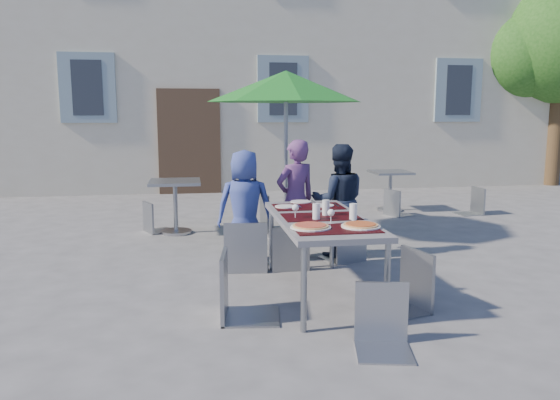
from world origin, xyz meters
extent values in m
plane|color=#4E4E51|center=(0.00, 0.00, 0.00)|extent=(90.00, 90.00, 0.00)
cube|color=#BFB59A|center=(0.00, 11.50, 3.50)|extent=(13.00, 8.00, 7.00)
cube|color=#453121|center=(-2.00, 7.47, 1.10)|extent=(1.30, 0.06, 2.20)
cube|color=gray|center=(-4.00, 7.47, 2.20)|extent=(1.10, 0.06, 1.40)
cube|color=#262B33|center=(-4.00, 7.45, 2.20)|extent=(0.60, 0.04, 1.10)
cube|color=gray|center=(0.00, 7.47, 2.20)|extent=(1.10, 0.06, 1.40)
cube|color=#262B33|center=(0.00, 7.45, 2.20)|extent=(0.60, 0.04, 1.10)
cube|color=gray|center=(4.00, 7.47, 2.20)|extent=(1.10, 0.06, 1.40)
cube|color=#262B33|center=(4.00, 7.45, 2.20)|extent=(0.60, 0.04, 1.10)
cylinder|color=#49351F|center=(6.50, 7.50, 1.40)|extent=(0.36, 0.36, 2.80)
sphere|color=#1A4B14|center=(5.70, 7.80, 3.00)|extent=(2.00, 2.00, 2.00)
sphere|color=#1A4B14|center=(6.70, 8.10, 3.80)|extent=(1.80, 1.80, 1.80)
cube|color=#4D4C52|center=(-0.80, 0.66, 0.72)|extent=(0.80, 1.85, 0.05)
cylinder|color=gray|center=(-1.14, -0.21, 0.35)|extent=(0.05, 0.05, 0.70)
cylinder|color=gray|center=(-0.46, -0.21, 0.35)|extent=(0.05, 0.05, 0.70)
cylinder|color=gray|center=(-1.14, 1.52, 0.35)|extent=(0.05, 0.05, 0.70)
cylinder|color=gray|center=(-0.46, 1.52, 0.35)|extent=(0.05, 0.05, 0.70)
cube|color=black|center=(-0.80, 0.11, 0.75)|extent=(0.70, 0.42, 0.01)
cube|color=black|center=(-0.80, 0.66, 0.75)|extent=(0.70, 0.42, 0.01)
cube|color=black|center=(-0.80, 1.21, 0.75)|extent=(0.70, 0.42, 0.01)
cylinder|color=white|center=(-1.00, 0.17, 0.76)|extent=(0.35, 0.35, 0.01)
cylinder|color=tan|center=(-1.00, 0.17, 0.77)|extent=(0.31, 0.31, 0.01)
cylinder|color=maroon|center=(-1.00, 0.17, 0.78)|extent=(0.27, 0.27, 0.01)
cylinder|color=white|center=(-0.57, 0.14, 0.76)|extent=(0.33, 0.33, 0.01)
cylinder|color=tan|center=(-0.57, 0.14, 0.77)|extent=(0.29, 0.29, 0.01)
cylinder|color=maroon|center=(-0.57, 0.14, 0.78)|extent=(0.26, 0.26, 0.01)
cylinder|color=silver|center=(-0.87, 0.54, 0.82)|extent=(0.07, 0.07, 0.15)
cylinder|color=silver|center=(-0.73, 0.71, 0.82)|extent=(0.07, 0.07, 0.15)
cylinder|color=silver|center=(-0.54, 0.47, 0.82)|extent=(0.07, 0.07, 0.15)
cylinder|color=silver|center=(-1.04, 0.63, 0.75)|extent=(0.06, 0.06, 0.00)
cylinder|color=silver|center=(-1.04, 0.63, 0.79)|extent=(0.01, 0.01, 0.08)
sphere|color=silver|center=(-1.04, 0.63, 0.85)|extent=(0.06, 0.06, 0.06)
cylinder|color=silver|center=(-0.78, 0.33, 0.75)|extent=(0.06, 0.06, 0.00)
cylinder|color=silver|center=(-0.78, 0.33, 0.79)|extent=(0.01, 0.01, 0.08)
sphere|color=silver|center=(-0.78, 0.33, 0.85)|extent=(0.06, 0.06, 0.06)
cylinder|color=white|center=(-1.03, 1.22, 0.76)|extent=(0.22, 0.22, 0.01)
cube|color=#A3A5AB|center=(-0.89, 1.22, 0.76)|extent=(0.02, 0.18, 0.00)
cylinder|color=white|center=(-0.63, 1.22, 0.76)|extent=(0.22, 0.22, 0.01)
cube|color=#A3A5AB|center=(-0.49, 1.22, 0.76)|extent=(0.02, 0.18, 0.00)
cylinder|color=white|center=(-0.82, 1.49, 0.76)|extent=(0.22, 0.22, 0.01)
cube|color=#A3A5AB|center=(-0.68, 1.49, 0.76)|extent=(0.02, 0.18, 0.00)
imported|color=#32428B|center=(-1.39, 1.87, 0.65)|extent=(0.67, 0.47, 1.30)
imported|color=#593267|center=(-0.78, 1.98, 0.70)|extent=(0.60, 0.51, 1.41)
imported|color=#171F33|center=(-0.25, 1.99, 0.67)|extent=(0.70, 0.46, 1.35)
cube|color=gray|center=(-1.40, 1.66, 0.50)|extent=(0.51, 0.51, 0.03)
cube|color=gray|center=(-1.42, 1.44, 0.77)|extent=(0.47, 0.08, 0.55)
cylinder|color=gray|center=(-1.18, 1.84, 0.24)|extent=(0.02, 0.02, 0.49)
cylinder|color=gray|center=(-1.58, 1.88, 0.24)|extent=(0.02, 0.02, 0.49)
cylinder|color=gray|center=(-1.22, 1.44, 0.24)|extent=(0.02, 0.02, 0.49)
cylinder|color=gray|center=(-1.62, 1.49, 0.24)|extent=(0.02, 0.02, 0.49)
cube|color=gray|center=(-0.93, 1.63, 0.44)|extent=(0.41, 0.41, 0.03)
cube|color=gray|center=(-0.93, 1.43, 0.69)|extent=(0.41, 0.03, 0.49)
cylinder|color=gray|center=(-0.76, 1.81, 0.22)|extent=(0.02, 0.02, 0.43)
cylinder|color=gray|center=(-1.11, 1.81, 0.22)|extent=(0.02, 0.02, 0.43)
cylinder|color=gray|center=(-0.76, 1.45, 0.22)|extent=(0.02, 0.02, 0.43)
cylinder|color=gray|center=(-1.11, 1.45, 0.22)|extent=(0.02, 0.02, 0.43)
cube|color=#93989E|center=(-0.25, 1.84, 0.44)|extent=(0.53, 0.53, 0.03)
cube|color=#93989E|center=(-0.19, 1.65, 0.69)|extent=(0.40, 0.17, 0.49)
cylinder|color=#93989E|center=(-0.15, 2.06, 0.22)|extent=(0.02, 0.02, 0.43)
cylinder|color=#93989E|center=(-0.48, 1.94, 0.22)|extent=(0.02, 0.02, 0.43)
cylinder|color=#93989E|center=(-0.03, 1.73, 0.22)|extent=(0.02, 0.02, 0.43)
cylinder|color=#93989E|center=(-0.36, 1.61, 0.22)|extent=(0.02, 0.02, 0.43)
cube|color=gray|center=(-1.51, 0.16, 0.50)|extent=(0.53, 0.53, 0.03)
cube|color=gray|center=(-1.73, 0.19, 0.78)|extent=(0.10, 0.47, 0.56)
cylinder|color=gray|center=(-1.34, -0.07, 0.25)|extent=(0.02, 0.02, 0.49)
cylinder|color=gray|center=(-1.28, 0.33, 0.25)|extent=(0.02, 0.02, 0.49)
cylinder|color=gray|center=(-1.74, -0.01, 0.25)|extent=(0.02, 0.02, 0.49)
cylinder|color=gray|center=(-1.68, 0.39, 0.25)|extent=(0.02, 0.02, 0.49)
cube|color=gray|center=(-0.24, 0.11, 0.47)|extent=(0.54, 0.54, 0.03)
cube|color=gray|center=(-0.04, 0.17, 0.73)|extent=(0.15, 0.43, 0.52)
cylinder|color=gray|center=(-0.47, 0.24, 0.23)|extent=(0.02, 0.02, 0.46)
cylinder|color=gray|center=(-0.37, -0.12, 0.23)|extent=(0.02, 0.02, 0.46)
cylinder|color=gray|center=(-0.11, 0.34, 0.23)|extent=(0.02, 0.02, 0.46)
cylinder|color=gray|center=(-0.01, -0.02, 0.23)|extent=(0.02, 0.02, 0.46)
cube|color=#90939B|center=(-0.64, -0.68, 0.42)|extent=(0.47, 0.47, 0.03)
cube|color=#90939B|center=(-0.60, -0.49, 0.66)|extent=(0.39, 0.11, 0.47)
cylinder|color=#90939B|center=(-0.84, -0.81, 0.21)|extent=(0.02, 0.02, 0.41)
cylinder|color=#90939B|center=(-0.51, -0.88, 0.21)|extent=(0.02, 0.02, 0.41)
cylinder|color=#90939B|center=(-0.77, -0.47, 0.21)|extent=(0.02, 0.02, 0.41)
cylinder|color=#90939B|center=(-0.44, -0.55, 0.21)|extent=(0.02, 0.02, 0.41)
cylinder|color=#A3A5AB|center=(-0.70, 3.08, 0.05)|extent=(0.50, 0.50, 0.09)
cylinder|color=gray|center=(-0.70, 3.08, 1.05)|extent=(0.06, 0.06, 2.10)
cone|color=#186D1F|center=(-0.70, 3.08, 2.06)|extent=(2.10, 2.10, 0.41)
cylinder|color=#A3A5AB|center=(-2.21, 3.58, 0.02)|extent=(0.44, 0.44, 0.04)
cylinder|color=gray|center=(-2.21, 3.58, 0.35)|extent=(0.06, 0.06, 0.71)
cube|color=gray|center=(-2.21, 3.58, 0.74)|extent=(0.71, 0.71, 0.04)
cube|color=gray|center=(-2.44, 3.74, 0.40)|extent=(0.49, 0.49, 0.03)
cube|color=gray|center=(-2.60, 3.67, 0.62)|extent=(0.18, 0.35, 0.44)
cylinder|color=gray|center=(-2.23, 3.66, 0.19)|extent=(0.02, 0.02, 0.39)
cylinder|color=gray|center=(-2.37, 3.95, 0.19)|extent=(0.02, 0.02, 0.39)
cylinder|color=gray|center=(-2.52, 3.53, 0.19)|extent=(0.02, 0.02, 0.39)
cylinder|color=gray|center=(-2.65, 3.82, 0.19)|extent=(0.02, 0.02, 0.39)
cube|color=gray|center=(-1.15, 3.57, 0.48)|extent=(0.50, 0.50, 0.03)
cube|color=gray|center=(-0.93, 3.59, 0.75)|extent=(0.08, 0.45, 0.54)
cylinder|color=gray|center=(-1.36, 3.74, 0.24)|extent=(0.02, 0.02, 0.47)
cylinder|color=gray|center=(-1.32, 3.35, 0.24)|extent=(0.02, 0.02, 0.47)
cylinder|color=gray|center=(-0.98, 3.78, 0.24)|extent=(0.02, 0.02, 0.47)
cylinder|color=gray|center=(-0.93, 3.40, 0.24)|extent=(0.02, 0.02, 0.47)
cylinder|color=#A3A5AB|center=(1.46, 4.82, 0.02)|extent=(0.44, 0.44, 0.04)
cylinder|color=gray|center=(1.46, 4.82, 0.33)|extent=(0.06, 0.06, 0.65)
cube|color=gray|center=(1.46, 4.82, 0.68)|extent=(0.65, 0.65, 0.04)
cube|color=#8E9499|center=(1.47, 4.38, 0.40)|extent=(0.49, 0.49, 0.03)
cube|color=#8E9499|center=(1.30, 4.31, 0.62)|extent=(0.18, 0.35, 0.44)
cylinder|color=#8E9499|center=(1.68, 4.30, 0.20)|extent=(0.02, 0.02, 0.39)
cylinder|color=#8E9499|center=(1.55, 4.59, 0.20)|extent=(0.02, 0.02, 0.39)
cylinder|color=#8E9499|center=(1.38, 4.17, 0.20)|extent=(0.02, 0.02, 0.39)
cylinder|color=#8E9499|center=(1.26, 4.46, 0.20)|extent=(0.02, 0.02, 0.39)
cube|color=gray|center=(2.65, 4.27, 0.41)|extent=(0.41, 0.41, 0.03)
cube|color=gray|center=(2.83, 4.29, 0.63)|extent=(0.06, 0.38, 0.45)
cylinder|color=gray|center=(2.48, 4.42, 0.20)|extent=(0.02, 0.02, 0.40)
cylinder|color=gray|center=(2.50, 4.09, 0.20)|extent=(0.02, 0.02, 0.40)
cylinder|color=gray|center=(2.80, 4.45, 0.20)|extent=(0.02, 0.02, 0.40)
cylinder|color=gray|center=(2.83, 4.12, 0.20)|extent=(0.02, 0.02, 0.40)
camera|label=1|loc=(-1.98, -4.21, 1.72)|focal=35.00mm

